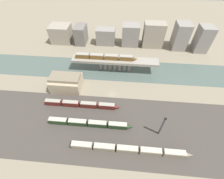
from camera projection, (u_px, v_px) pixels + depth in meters
The scene contains 17 objects.
ground_plane at pixel (112, 94), 98.41m from camera, with size 400.00×400.00×0.00m, color gray.
railbed_yard at pixel (108, 127), 82.14m from camera, with size 280.00×42.00×0.01m, color #423D38.
river_water at pixel (115, 70), 115.26m from camera, with size 320.00×25.01×0.01m, color #4C5B56.
bridge at pixel (115, 62), 109.74m from camera, with size 62.73×8.51×9.71m.
train_on_bridge at pixel (106, 57), 107.26m from camera, with size 44.47×3.13×3.51m.
train_yard_near at pixel (130, 149), 71.93m from camera, with size 58.44×2.81×3.60m.
train_yard_mid at pixel (90, 123), 81.51m from camera, with size 46.71×2.72×3.72m.
train_yard_far at pixel (82, 104), 90.28m from camera, with size 45.99×2.62×3.78m.
warehouse_building at pixel (66, 82), 98.58m from camera, with size 19.55×13.51×10.66m.
signal_tower at pixel (162, 126), 74.05m from camera, with size 1.00×0.95×15.11m.
city_block_far_left at pixel (61, 34), 138.94m from camera, with size 17.98×15.27×15.35m, color gray.
city_block_left at pixel (81, 35), 137.36m from camera, with size 9.50×15.42×15.72m, color slate.
city_block_center at pixel (106, 37), 136.46m from camera, with size 16.65×10.04×14.15m, color gray.
city_block_right at pixel (130, 35), 134.01m from camera, with size 14.83×12.42×18.49m, color gray.
city_block_far_right at pixel (153, 35), 131.00m from camera, with size 17.60×10.66×21.21m, color gray.
city_block_tall at pixel (180, 36), 128.63m from camera, with size 11.46×13.43×22.21m, color gray.
city_block_low at pixel (203, 39), 125.94m from camera, with size 11.14×11.88×21.57m, color gray.
Camera 1 is at (5.68, -64.54, 74.13)m, focal length 24.00 mm.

